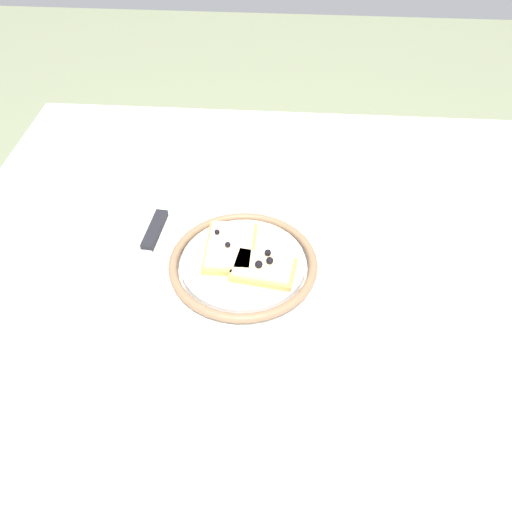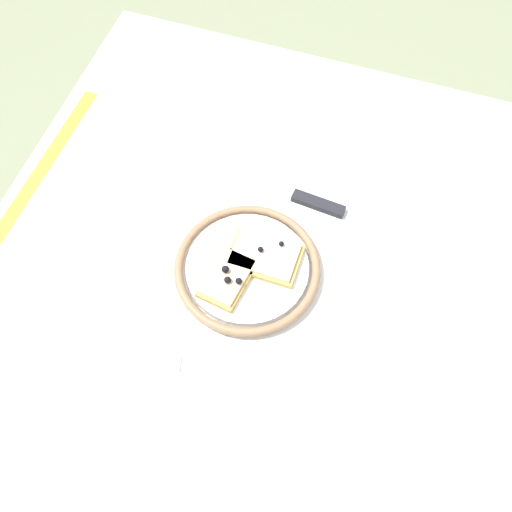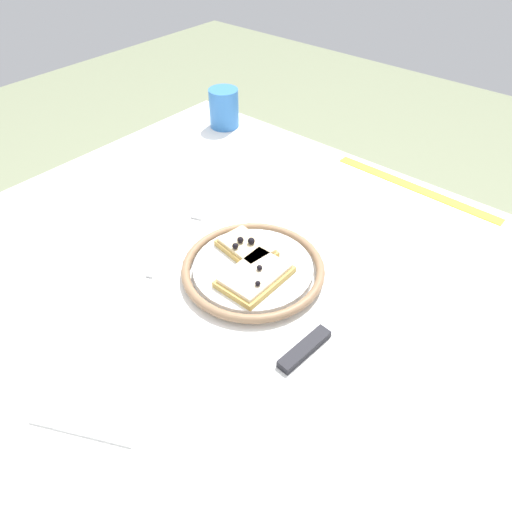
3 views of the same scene
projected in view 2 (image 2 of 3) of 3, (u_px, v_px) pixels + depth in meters
ground_plane at (255, 408)px, 1.57m from camera, size 6.00×6.00×0.00m
dining_table at (255, 310)px, 0.99m from camera, size 1.01×0.90×0.74m
plate at (247, 268)px, 0.92m from camera, size 0.23×0.23×0.02m
pizza_slice_near at (267, 257)px, 0.92m from camera, size 0.08×0.11×0.02m
pizza_slice_far at (228, 278)px, 0.90m from camera, size 0.10×0.07×0.03m
knife at (300, 198)px, 0.99m from camera, size 0.04×0.24×0.01m
fork at (224, 365)px, 0.86m from camera, size 0.08×0.20×0.00m
measuring_tape at (45, 164)px, 1.03m from camera, size 0.35×0.03×0.00m
napkin at (426, 328)px, 0.88m from camera, size 0.17×0.17×0.00m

